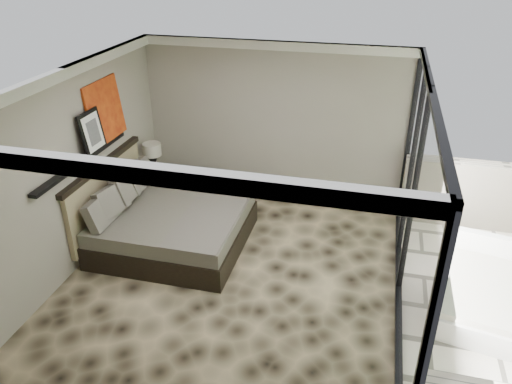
% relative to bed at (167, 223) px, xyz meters
% --- Properties ---
extents(floor, '(5.00, 5.00, 0.00)m').
position_rel_bed_xyz_m(floor, '(1.23, -0.60, -0.35)').
color(floor, black).
rests_on(floor, ground).
extents(ceiling, '(4.50, 5.00, 0.02)m').
position_rel_bed_xyz_m(ceiling, '(1.23, -0.60, 2.44)').
color(ceiling, silver).
rests_on(ceiling, back_wall).
extents(back_wall, '(4.50, 0.02, 2.80)m').
position_rel_bed_xyz_m(back_wall, '(1.23, 1.89, 1.05)').
color(back_wall, gray).
rests_on(back_wall, floor).
extents(left_wall, '(0.02, 5.00, 2.80)m').
position_rel_bed_xyz_m(left_wall, '(-1.01, -0.60, 1.05)').
color(left_wall, gray).
rests_on(left_wall, floor).
extents(glass_wall, '(0.08, 5.00, 2.80)m').
position_rel_bed_xyz_m(glass_wall, '(3.48, -0.60, 1.05)').
color(glass_wall, white).
rests_on(glass_wall, floor).
extents(picture_ledge, '(0.12, 2.20, 0.05)m').
position_rel_bed_xyz_m(picture_ledge, '(-0.95, -0.50, 1.15)').
color(picture_ledge, black).
rests_on(picture_ledge, left_wall).
extents(bed, '(2.18, 2.11, 1.21)m').
position_rel_bed_xyz_m(bed, '(0.00, 0.00, 0.00)').
color(bed, black).
rests_on(bed, floor).
extents(nightstand, '(0.68, 0.68, 0.54)m').
position_rel_bed_xyz_m(nightstand, '(-0.73, 1.31, -0.08)').
color(nightstand, black).
rests_on(nightstand, floor).
extents(table_lamp, '(0.32, 0.32, 0.58)m').
position_rel_bed_xyz_m(table_lamp, '(-0.77, 1.26, 0.53)').
color(table_lamp, black).
rests_on(table_lamp, nightstand).
extents(abstract_canvas, '(0.13, 0.90, 0.90)m').
position_rel_bed_xyz_m(abstract_canvas, '(-0.97, 0.28, 1.62)').
color(abstract_canvas, '#B04D0F').
rests_on(abstract_canvas, picture_ledge).
extents(framed_print, '(0.11, 0.50, 0.60)m').
position_rel_bed_xyz_m(framed_print, '(-0.91, -0.22, 1.47)').
color(framed_print, black).
rests_on(framed_print, picture_ledge).
extents(lounger, '(1.15, 1.82, 0.66)m').
position_rel_bed_xyz_m(lounger, '(4.47, -0.40, -0.15)').
color(lounger, silver).
rests_on(lounger, terrace_slab).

